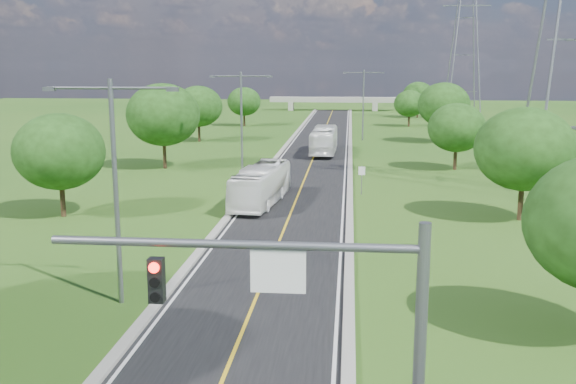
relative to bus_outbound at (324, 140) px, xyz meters
name	(u,v)px	position (x,y,z in m)	size (l,w,h in m)	color
ground	(314,157)	(-1.08, -2.48, -1.68)	(260.00, 260.00, 0.00)	#255016
road	(316,150)	(-1.08, 3.52, -1.65)	(8.00, 150.00, 0.06)	black
curb_left	(283,149)	(-5.33, 3.52, -1.57)	(0.50, 150.00, 0.22)	gray
curb_right	(350,150)	(3.17, 3.52, -1.57)	(0.50, 150.00, 0.22)	gray
signal_mast	(326,319)	(2.60, -63.49, 3.23)	(8.54, 0.33, 7.20)	slate
speed_limit_sign	(362,176)	(4.12, -24.50, -0.08)	(0.55, 0.09, 2.40)	slate
overpass	(333,100)	(-1.08, 77.52, 0.73)	(30.00, 3.00, 3.20)	gray
streetlight_near_left	(115,173)	(-7.08, -50.48, 4.27)	(5.90, 0.25, 10.00)	slate
streetlight_mid_left	(241,116)	(-7.08, -17.48, 4.27)	(5.90, 0.25, 10.00)	slate
streetlight_far_right	(363,99)	(4.92, 15.52, 4.27)	(5.90, 0.25, 10.00)	slate
power_tower_far	(465,47)	(24.92, 52.52, 12.33)	(9.00, 6.40, 28.00)	slate
tree_lb	(59,152)	(-17.08, -34.48, 2.97)	(6.30, 6.30, 7.33)	black
tree_lc	(163,115)	(-16.08, -12.48, 3.90)	(7.56, 7.56, 8.79)	black
tree_ld	(198,106)	(-18.08, 11.52, 3.28)	(6.72, 6.72, 7.82)	black
tree_le	(244,102)	(-15.58, 35.52, 2.66)	(5.88, 5.88, 6.84)	black
tree_rb	(524,149)	(14.92, -32.48, 3.28)	(6.72, 6.72, 7.82)	black
tree_rc	(457,128)	(13.92, -10.48, 2.66)	(5.88, 5.88, 6.84)	black
tree_rd	(444,105)	(15.92, 13.52, 3.59)	(7.14, 7.14, 8.30)	black
tree_re	(409,104)	(13.42, 37.52, 2.35)	(5.46, 5.46, 6.35)	black
tree_rf	(418,95)	(16.92, 57.52, 2.97)	(6.30, 6.30, 7.33)	black
bus_outbound	(324,140)	(0.00, 0.00, 0.00)	(2.72, 11.61, 3.23)	white
bus_inbound	(261,185)	(-3.64, -29.13, -0.13)	(2.50, 10.68, 2.98)	white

